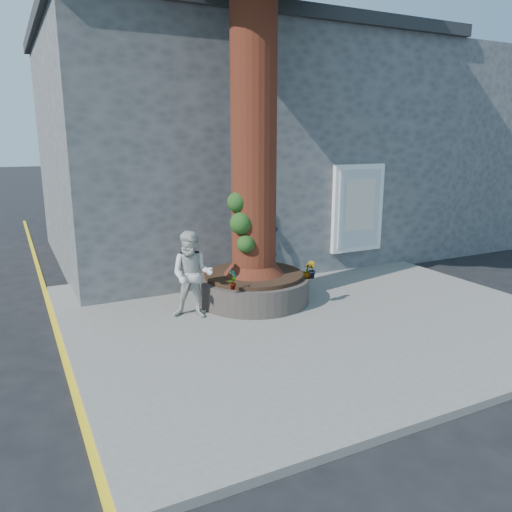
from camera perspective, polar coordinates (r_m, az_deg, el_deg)
name	(u,v)px	position (r m, az deg, el deg)	size (l,w,h in m)	color
ground	(264,348)	(8.53, 0.92, -10.47)	(120.00, 120.00, 0.00)	black
pavement	(308,313)	(10.01, 5.94, -6.47)	(9.00, 8.00, 0.12)	slate
yellow_line	(65,360)	(8.65, -20.99, -11.05)	(0.10, 30.00, 0.01)	yellow
stone_shop	(228,147)	(15.37, -3.25, 12.32)	(10.30, 8.30, 6.30)	#4B4E50
neighbour_shop	(425,150)	(19.96, 18.78, 11.44)	(6.00, 8.00, 6.00)	#4B4E50
planter	(254,287)	(10.39, -0.25, -3.58)	(2.30, 2.30, 0.60)	black
man	(264,243)	(11.67, 0.93, 1.55)	(0.68, 0.45, 1.86)	#18153B
woman	(192,275)	(9.40, -7.31, -2.15)	(0.80, 0.63, 1.66)	beige
shopping_bag	(274,276)	(11.76, 2.10, -2.34)	(0.20, 0.12, 0.28)	white
plant_a	(233,279)	(9.17, -2.66, -2.66)	(0.21, 0.14, 0.39)	gray
plant_b	(311,270)	(9.96, 6.32, -1.57)	(0.19, 0.18, 0.34)	gray
plant_c	(308,271)	(9.92, 5.93, -1.70)	(0.18, 0.18, 0.31)	gray
plant_d	(271,253)	(11.38, 1.68, 0.32)	(0.27, 0.24, 0.30)	gray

